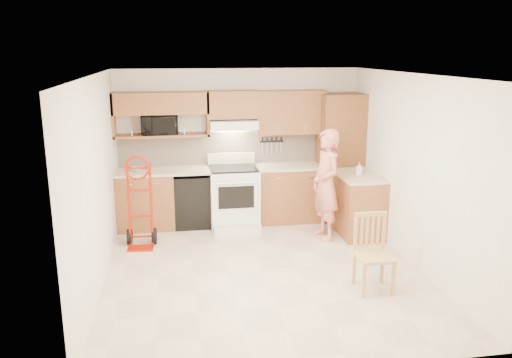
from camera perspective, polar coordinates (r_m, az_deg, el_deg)
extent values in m
cube|color=beige|center=(6.80, 0.70, -10.15)|extent=(4.00, 4.50, 0.02)
cube|color=white|center=(6.20, 0.77, 11.60)|extent=(4.00, 4.50, 0.02)
cube|color=white|center=(8.57, -1.92, 3.82)|extent=(4.00, 0.02, 2.50)
cube|color=white|center=(4.27, 6.08, -7.00)|extent=(4.00, 0.02, 2.50)
cube|color=white|center=(6.35, -17.42, -0.50)|extent=(0.02, 4.50, 2.50)
cube|color=white|center=(7.01, 17.13, 0.86)|extent=(0.02, 4.50, 2.50)
cube|color=beige|center=(8.55, -1.90, 3.46)|extent=(3.92, 0.03, 0.55)
cube|color=#A3643F|center=(8.39, -12.15, -2.34)|extent=(0.90, 0.60, 0.90)
cube|color=black|center=(8.39, -7.03, -2.30)|extent=(0.60, 0.60, 0.85)
cube|color=#A3643F|center=(8.60, 3.89, -1.65)|extent=(1.14, 0.60, 0.90)
cube|color=beige|center=(8.26, -10.25, 0.87)|extent=(1.50, 0.63, 0.04)
cube|color=beige|center=(8.48, 3.94, 1.41)|extent=(1.14, 0.63, 0.04)
cube|color=#A3643F|center=(8.11, 11.19, -2.87)|extent=(0.60, 1.00, 0.90)
cube|color=beige|center=(7.99, 11.35, 0.36)|extent=(0.63, 1.00, 0.04)
cube|color=brown|center=(8.68, 9.24, 2.43)|extent=(0.70, 0.60, 2.10)
cube|color=#A3643F|center=(8.22, -10.56, 8.29)|extent=(1.50, 0.33, 0.34)
cube|color=#A3643F|center=(8.29, -10.40, 4.79)|extent=(1.50, 0.33, 0.04)
cube|color=#A3643F|center=(8.28, -2.63, 8.28)|extent=(0.76, 0.33, 0.44)
cube|color=#A3643F|center=(8.46, 3.83, 7.43)|extent=(1.14, 0.33, 0.70)
cube|color=white|center=(8.26, -2.55, 6.09)|extent=(0.76, 0.46, 0.14)
imported|color=black|center=(8.26, -10.74, 5.96)|extent=(0.59, 0.43, 0.31)
imported|color=#DE7D6B|center=(7.69, 7.79, -0.66)|extent=(0.48, 0.66, 1.67)
imported|color=white|center=(7.95, 11.41, 1.17)|extent=(0.12, 0.12, 0.20)
imported|color=white|center=(8.27, -13.07, 1.07)|extent=(0.27, 0.27, 0.05)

